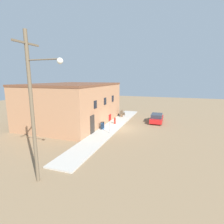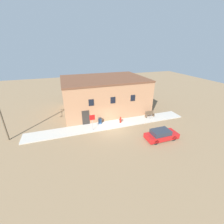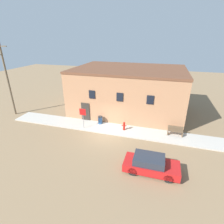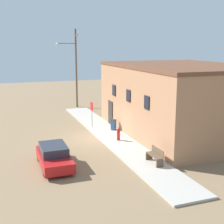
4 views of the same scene
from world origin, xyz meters
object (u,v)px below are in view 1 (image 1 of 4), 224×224
utility_pole (34,104)px  trash_bin (102,125)px  stop_sign (110,120)px  fire_hydrant (115,121)px  bench (122,113)px  parked_car (157,118)px

utility_pole → trash_bin: bearing=2.4°
trash_bin → utility_pole: (-11.33, -0.48, 4.26)m
trash_bin → stop_sign: bearing=-133.1°
fire_hydrant → trash_bin: 2.92m
stop_sign → utility_pole: utility_pole is taller
bench → parked_car: size_ratio=0.36×
stop_sign → trash_bin: 2.26m
trash_bin → parked_car: size_ratio=0.22×
stop_sign → bench: stop_sign is taller
fire_hydrant → utility_pole: bearing=179.3°
fire_hydrant → stop_sign: stop_sign is taller
utility_pole → stop_sign: bearing=-5.5°
fire_hydrant → parked_car: 6.15m
bench → stop_sign: bearing=-172.8°
bench → utility_pole: utility_pole is taller
fire_hydrant → trash_bin: size_ratio=1.03×
stop_sign → trash_bin: (1.35, 1.45, -1.10)m
bench → trash_bin: 7.88m
utility_pole → parked_car: bearing=-17.5°
fire_hydrant → bench: size_ratio=0.63×
fire_hydrant → bench: bearing=4.4°
trash_bin → parked_car: (5.99, -5.94, 0.05)m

